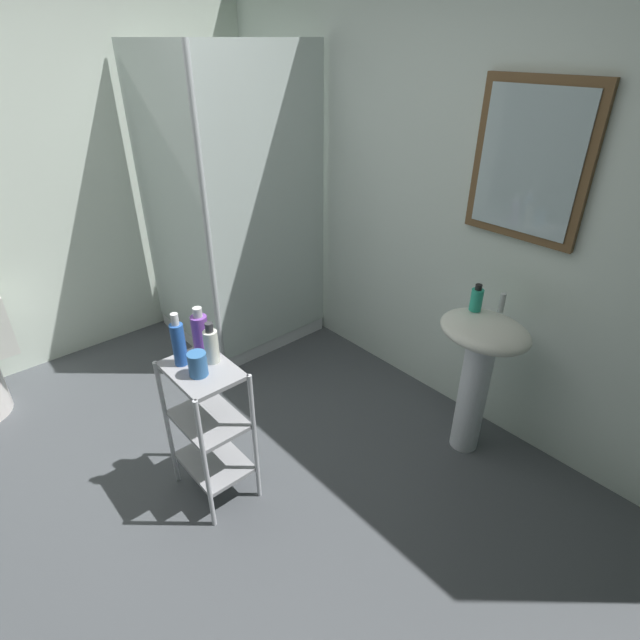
{
  "coord_description": "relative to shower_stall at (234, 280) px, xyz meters",
  "views": [
    {
      "loc": [
        1.65,
        -0.47,
        2.0
      ],
      "look_at": [
        0.14,
        0.87,
        0.84
      ],
      "focal_mm": 27.79,
      "sensor_mm": 36.0,
      "label": 1
    }
  ],
  "objects": [
    {
      "name": "ground_plane",
      "position": [
        1.21,
        -1.22,
        -0.47
      ],
      "size": [
        4.2,
        4.2,
        0.02
      ],
      "primitive_type": "cube",
      "color": "#494C51"
    },
    {
      "name": "wall_back",
      "position": [
        1.22,
        0.63,
        0.79
      ],
      "size": [
        4.2,
        0.14,
        2.5
      ],
      "color": "white",
      "rests_on": "ground_plane"
    },
    {
      "name": "shower_stall",
      "position": [
        0.0,
        0.0,
        0.0
      ],
      "size": [
        0.92,
        0.92,
        2.0
      ],
      "color": "white",
      "rests_on": "ground_plane"
    },
    {
      "name": "pedestal_sink",
      "position": [
        1.83,
        0.3,
        0.12
      ],
      "size": [
        0.46,
        0.37,
        0.81
      ],
      "color": "white",
      "rests_on": "ground_plane"
    },
    {
      "name": "sink_faucet",
      "position": [
        1.83,
        0.42,
        0.4
      ],
      "size": [
        0.03,
        0.03,
        0.1
      ],
      "primitive_type": "cylinder",
      "color": "silver",
      "rests_on": "pedestal_sink"
    },
    {
      "name": "storage_cart",
      "position": [
        1.19,
        -0.91,
        -0.03
      ],
      "size": [
        0.38,
        0.28,
        0.74
      ],
      "color": "silver",
      "rests_on": "ground_plane"
    },
    {
      "name": "hand_soap_bottle",
      "position": [
        1.74,
        0.34,
        0.41
      ],
      "size": [
        0.06,
        0.06,
        0.14
      ],
      "color": "#2DBC99",
      "rests_on": "pedestal_sink"
    },
    {
      "name": "shampoo_bottle_blue",
      "position": [
        1.1,
        -0.95,
        0.39
      ],
      "size": [
        0.06,
        0.06,
        0.25
      ],
      "color": "blue",
      "rests_on": "storage_cart"
    },
    {
      "name": "conditioner_bottle_purple",
      "position": [
        1.06,
        -0.83,
        0.37
      ],
      "size": [
        0.07,
        0.07,
        0.22
      ],
      "color": "purple",
      "rests_on": "storage_cart"
    },
    {
      "name": "lotion_bottle_white",
      "position": [
        1.17,
        -0.84,
        0.36
      ],
      "size": [
        0.06,
        0.06,
        0.2
      ],
      "color": "white",
      "rests_on": "storage_cart"
    },
    {
      "name": "rinse_cup",
      "position": [
        1.22,
        -0.93,
        0.33
      ],
      "size": [
        0.08,
        0.08,
        0.11
      ],
      "primitive_type": "cylinder",
      "color": "#3870B2",
      "rests_on": "storage_cart"
    }
  ]
}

